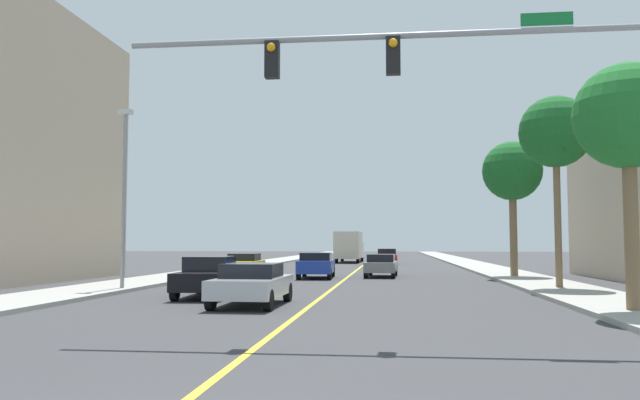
# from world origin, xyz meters

# --- Properties ---
(ground) EXTENTS (192.00, 192.00, 0.00)m
(ground) POSITION_xyz_m (0.00, 42.00, 0.00)
(ground) COLOR #38383A
(sidewalk_left) EXTENTS (3.35, 168.00, 0.15)m
(sidewalk_left) POSITION_xyz_m (-9.57, 42.00, 0.07)
(sidewalk_left) COLOR #9E9B93
(sidewalk_left) RESTS_ON ground
(sidewalk_right) EXTENTS (3.35, 168.00, 0.15)m
(sidewalk_right) POSITION_xyz_m (9.57, 42.00, 0.07)
(sidewalk_right) COLOR #9E9B93
(sidewalk_right) RESTS_ON ground
(lane_marking_center) EXTENTS (0.16, 144.00, 0.01)m
(lane_marking_center) POSITION_xyz_m (0.00, 42.00, 0.00)
(lane_marking_center) COLOR yellow
(lane_marking_center) RESTS_ON ground
(traffic_signal_mast) EXTENTS (11.79, 0.36, 6.82)m
(traffic_signal_mast) POSITION_xyz_m (4.67, 8.55, 5.24)
(traffic_signal_mast) COLOR gray
(traffic_signal_mast) RESTS_ON sidewalk_right
(street_lamp) EXTENTS (0.56, 0.28, 7.38)m
(street_lamp) POSITION_xyz_m (-8.40, 19.51, 4.26)
(street_lamp) COLOR gray
(street_lamp) RESTS_ON sidewalk_left
(palm_near) EXTENTS (2.97, 2.97, 6.89)m
(palm_near) POSITION_xyz_m (9.18, 13.06, 5.47)
(palm_near) COLOR brown
(palm_near) RESTS_ON sidewalk_right
(palm_mid) EXTENTS (3.03, 3.03, 8.05)m
(palm_mid) POSITION_xyz_m (9.49, 22.04, 6.61)
(palm_mid) COLOR brown
(palm_mid) RESTS_ON sidewalk_right
(palm_far) EXTENTS (3.33, 3.33, 7.55)m
(palm_far) POSITION_xyz_m (9.34, 31.04, 5.95)
(palm_far) COLOR brown
(palm_far) RESTS_ON sidewalk_right
(car_red) EXTENTS (1.86, 4.21, 1.44)m
(car_red) POSITION_xyz_m (2.08, 52.96, 0.75)
(car_red) COLOR red
(car_red) RESTS_ON ground
(car_blue) EXTENTS (2.04, 4.42, 1.44)m
(car_blue) POSITION_xyz_m (-1.67, 29.99, 0.76)
(car_blue) COLOR #1E389E
(car_blue) RESTS_ON ground
(car_yellow) EXTENTS (1.98, 4.25, 1.33)m
(car_yellow) POSITION_xyz_m (-6.46, 32.62, 0.70)
(car_yellow) COLOR gold
(car_yellow) RESTS_ON ground
(car_black) EXTENTS (1.99, 4.55, 1.48)m
(car_black) POSITION_xyz_m (-4.12, 17.44, 0.75)
(car_black) COLOR black
(car_black) RESTS_ON ground
(car_silver) EXTENTS (2.01, 4.24, 1.34)m
(car_silver) POSITION_xyz_m (-1.84, 14.43, 0.70)
(car_silver) COLOR #BCBCC1
(car_silver) RESTS_ON ground
(car_gray) EXTENTS (1.91, 4.50, 1.32)m
(car_gray) POSITION_xyz_m (1.93, 31.76, 0.70)
(car_gray) COLOR slate
(car_gray) RESTS_ON ground
(delivery_truck) EXTENTS (2.54, 8.74, 3.06)m
(delivery_truck) POSITION_xyz_m (-1.76, 58.45, 1.64)
(delivery_truck) COLOR silver
(delivery_truck) RESTS_ON ground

